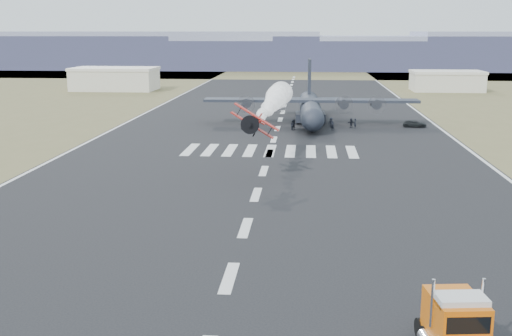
# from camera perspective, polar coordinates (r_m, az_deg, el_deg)

# --- Properties ---
(ground) EXTENTS (500.00, 500.00, 0.00)m
(ground) POSITION_cam_1_polar(r_m,az_deg,el_deg) (46.81, -2.39, -9.72)
(ground) COLOR black
(ground) RESTS_ON ground
(scrub_far) EXTENTS (500.00, 80.00, 0.00)m
(scrub_far) POSITION_cam_1_polar(r_m,az_deg,el_deg) (273.72, 3.52, 8.45)
(scrub_far) COLOR brown
(scrub_far) RESTS_ON ground
(runway_markings) EXTENTS (60.00, 260.00, 0.01)m
(runway_markings) POSITION_cam_1_polar(r_m,az_deg,el_deg) (104.71, 1.60, 2.55)
(runway_markings) COLOR silver
(runway_markings) RESTS_ON ground
(ridge_seg_b) EXTENTS (150.00, 50.00, 15.00)m
(ridge_seg_b) POSITION_cam_1_polar(r_m,az_deg,el_deg) (332.13, -19.73, 9.72)
(ridge_seg_b) COLOR gray
(ridge_seg_b) RESTS_ON ground
(ridge_seg_c) EXTENTS (150.00, 50.00, 17.00)m
(ridge_seg_c) POSITION_cam_1_polar(r_m,az_deg,el_deg) (311.31, -8.59, 10.35)
(ridge_seg_c) COLOR gray
(ridge_seg_c) RESTS_ON ground
(ridge_seg_d) EXTENTS (150.00, 50.00, 13.00)m
(ridge_seg_d) POSITION_cam_1_polar(r_m,az_deg,el_deg) (303.36, 3.66, 10.04)
(ridge_seg_d) COLOR gray
(ridge_seg_d) RESTS_ON ground
(ridge_seg_e) EXTENTS (150.00, 50.00, 15.00)m
(ridge_seg_e) POSITION_cam_1_polar(r_m,az_deg,el_deg) (309.07, 15.98, 9.83)
(ridge_seg_e) COLOR gray
(ridge_seg_e) RESTS_ON ground
(hangar_left) EXTENTS (24.50, 14.50, 6.70)m
(hangar_left) POSITION_cam_1_polar(r_m,az_deg,el_deg) (197.18, -12.43, 7.77)
(hangar_left) COLOR beige
(hangar_left) RESTS_ON ground
(hangar_right) EXTENTS (20.50, 12.50, 5.90)m
(hangar_right) POSITION_cam_1_polar(r_m,az_deg,el_deg) (197.85, 16.59, 7.45)
(hangar_right) COLOR beige
(hangar_right) RESTS_ON ground
(semi_truck) EXTENTS (3.57, 8.51, 3.76)m
(semi_truck) POSITION_cam_1_polar(r_m,az_deg,el_deg) (36.85, 17.56, -13.46)
(semi_truck) COLOR black
(semi_truck) RESTS_ON ground
(aerobatic_biplane) EXTENTS (5.42, 5.55, 4.36)m
(aerobatic_biplane) POSITION_cam_1_polar(r_m,az_deg,el_deg) (76.68, -0.18, 4.11)
(aerobatic_biplane) COLOR red
(smoke_trail) EXTENTS (3.94, 30.92, 3.88)m
(smoke_trail) POSITION_cam_1_polar(r_m,az_deg,el_deg) (101.69, 1.85, 6.20)
(smoke_trail) COLOR white
(transport_aircraft) EXTENTS (40.33, 33.24, 11.67)m
(transport_aircraft) POSITION_cam_1_polar(r_m,az_deg,el_deg) (124.04, 4.86, 5.41)
(transport_aircraft) COLOR black
(transport_aircraft) RESTS_ON ground
(support_vehicle) EXTENTS (4.60, 2.56, 1.22)m
(support_vehicle) POSITION_cam_1_polar(r_m,az_deg,el_deg) (121.78, 13.91, 3.84)
(support_vehicle) COLOR black
(support_vehicle) RESTS_ON ground
(crew_a) EXTENTS (0.55, 0.67, 1.82)m
(crew_a) POSITION_cam_1_polar(r_m,az_deg,el_deg) (117.72, 8.79, 3.92)
(crew_a) COLOR black
(crew_a) RESTS_ON ground
(crew_b) EXTENTS (1.07, 0.96, 1.87)m
(crew_b) POSITION_cam_1_polar(r_m,az_deg,el_deg) (115.14, 3.42, 3.87)
(crew_b) COLOR black
(crew_b) RESTS_ON ground
(crew_c) EXTENTS (1.26, 1.07, 1.78)m
(crew_c) POSITION_cam_1_polar(r_m,az_deg,el_deg) (118.79, 6.69, 4.05)
(crew_c) COLOR black
(crew_c) RESTS_ON ground
(crew_d) EXTENTS (0.54, 0.97, 1.60)m
(crew_d) POSITION_cam_1_polar(r_m,az_deg,el_deg) (120.10, 5.85, 4.11)
(crew_d) COLOR black
(crew_d) RESTS_ON ground
(crew_e) EXTENTS (0.98, 0.98, 1.75)m
(crew_e) POSITION_cam_1_polar(r_m,az_deg,el_deg) (119.33, 5.54, 4.10)
(crew_e) COLOR black
(crew_e) RESTS_ON ground
(crew_f) EXTENTS (1.62, 1.37, 1.74)m
(crew_f) POSITION_cam_1_polar(r_m,az_deg,el_deg) (118.56, 8.45, 3.97)
(crew_f) COLOR black
(crew_f) RESTS_ON ground
(crew_g) EXTENTS (0.78, 0.74, 1.67)m
(crew_g) POSITION_cam_1_polar(r_m,az_deg,el_deg) (115.04, 6.81, 3.75)
(crew_g) COLOR black
(crew_g) RESTS_ON ground
(crew_h) EXTENTS (0.92, 1.03, 1.81)m
(crew_h) POSITION_cam_1_polar(r_m,az_deg,el_deg) (114.71, 3.28, 3.83)
(crew_h) COLOR black
(crew_h) RESTS_ON ground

